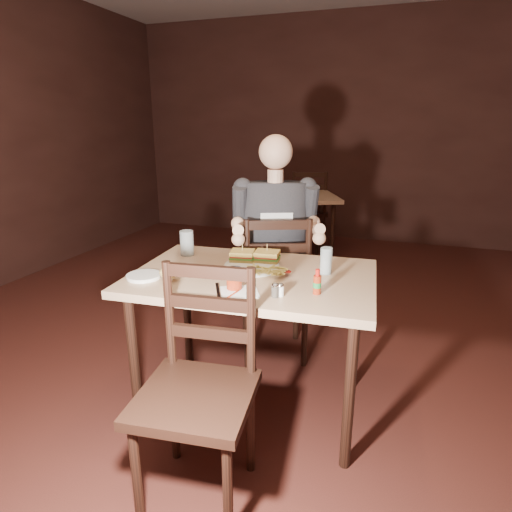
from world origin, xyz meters
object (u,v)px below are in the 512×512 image
(glass_right, at_px, (326,261))
(side_plate, at_px, (144,277))
(bg_table, at_px, (296,203))
(syrup_dispenser, at_px, (234,279))
(chair_far, at_px, (274,286))
(dinner_plate, at_px, (252,267))
(glass_left, at_px, (187,243))
(hot_sauce, at_px, (317,282))
(main_table, at_px, (253,289))
(chair_near, at_px, (195,397))
(bg_chair_far, at_px, (307,211))
(bg_chair_near, at_px, (283,235))
(diner, at_px, (276,214))

(glass_right, bearing_deg, side_plate, -157.29)
(bg_table, bearing_deg, syrup_dispenser, -82.48)
(chair_far, relative_size, dinner_plate, 3.48)
(glass_left, height_order, glass_right, glass_left)
(bg_table, bearing_deg, side_plate, -92.41)
(bg_table, bearing_deg, hot_sauce, -74.69)
(chair_far, xyz_separation_m, syrup_dispenser, (0.04, -0.80, 0.33))
(main_table, relative_size, glass_left, 8.77)
(chair_near, xyz_separation_m, dinner_plate, (-0.02, 0.72, 0.30))
(bg_chair_far, xyz_separation_m, glass_right, (0.72, -2.93, 0.35))
(chair_near, height_order, syrup_dispenser, chair_near)
(chair_far, bearing_deg, glass_left, 22.60)
(bg_chair_far, distance_m, hot_sauce, 3.31)
(chair_near, distance_m, bg_chair_far, 3.72)
(bg_chair_near, distance_m, diner, 1.54)
(bg_chair_far, bearing_deg, chair_far, 79.68)
(bg_chair_near, distance_m, syrup_dispenser, 2.24)
(main_table, xyz_separation_m, diner, (-0.04, 0.54, 0.28))
(bg_chair_far, xyz_separation_m, diner, (0.33, -2.52, 0.48))
(bg_chair_near, relative_size, diner, 0.99)
(glass_right, xyz_separation_m, syrup_dispenser, (-0.36, -0.34, -0.02))
(glass_left, relative_size, side_plate, 0.87)
(diner, height_order, syrup_dispenser, diner)
(main_table, relative_size, hot_sauce, 10.84)
(dinner_plate, bearing_deg, side_plate, -146.54)
(dinner_plate, xyz_separation_m, syrup_dispenser, (0.02, -0.30, 0.04))
(main_table, xyz_separation_m, syrup_dispenser, (-0.01, -0.22, 0.13))
(side_plate, bearing_deg, diner, 59.52)
(dinner_plate, bearing_deg, bg_chair_near, 100.29)
(chair_near, height_order, bg_chair_near, chair_near)
(hot_sauce, distance_m, side_plate, 0.85)
(diner, bearing_deg, hot_sauce, -82.22)
(dinner_plate, bearing_deg, bg_chair_far, 96.54)
(bg_table, height_order, chair_near, chair_near)
(bg_chair_far, relative_size, dinner_plate, 3.50)
(main_table, height_order, glass_right, glass_right)
(chair_far, distance_m, side_plate, 0.96)
(bg_table, distance_m, chair_near, 3.18)
(bg_chair_far, relative_size, glass_right, 7.23)
(glass_left, xyz_separation_m, side_plate, (-0.03, -0.41, -0.07))
(dinner_plate, height_order, syrup_dispenser, syrup_dispenser)
(glass_left, xyz_separation_m, hot_sauce, (0.82, -0.34, -0.01))
(bg_chair_far, xyz_separation_m, hot_sauce, (0.73, -3.21, 0.34))
(chair_near, height_order, hot_sauce, chair_near)
(bg_chair_near, xyz_separation_m, glass_left, (-0.09, -1.77, 0.38))
(bg_chair_near, height_order, side_plate, bg_chair_near)
(bg_chair_far, bearing_deg, diner, 79.95)
(main_table, bearing_deg, side_plate, -155.26)
(glass_left, distance_m, glass_right, 0.81)
(chair_far, bearing_deg, diner, 90.00)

